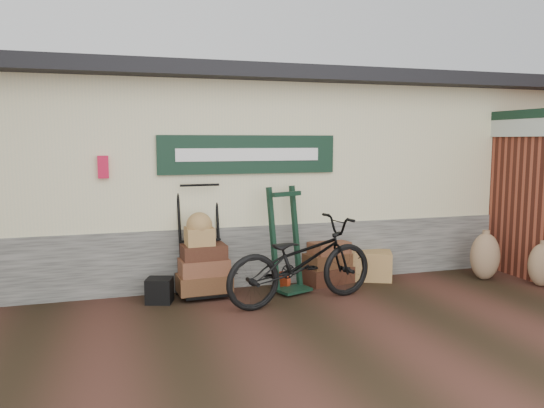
# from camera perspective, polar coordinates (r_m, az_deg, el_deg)

# --- Properties ---
(ground) EXTENTS (80.00, 80.00, 0.00)m
(ground) POSITION_cam_1_polar(r_m,az_deg,el_deg) (7.13, 1.93, -10.71)
(ground) COLOR black
(ground) RESTS_ON ground
(station_building) EXTENTS (14.40, 4.10, 3.20)m
(station_building) POSITION_cam_1_polar(r_m,az_deg,el_deg) (9.44, -3.45, 3.58)
(station_building) COLOR #4C4C47
(station_building) RESTS_ON ground
(brick_outbuilding) EXTENTS (1.71, 4.51, 2.62)m
(brick_outbuilding) POSITION_cam_1_polar(r_m,az_deg,el_deg) (10.32, 25.13, 1.49)
(brick_outbuilding) COLOR maroon
(brick_outbuilding) RESTS_ON ground
(porter_trolley) EXTENTS (0.91, 0.70, 1.76)m
(porter_trolley) POSITION_cam_1_polar(r_m,az_deg,el_deg) (7.48, -7.70, -3.01)
(porter_trolley) COLOR black
(porter_trolley) RESTS_ON ground
(green_barrow) EXTENTS (0.66, 0.61, 1.49)m
(green_barrow) POSITION_cam_1_polar(r_m,az_deg,el_deg) (7.56, 1.61, -3.85)
(green_barrow) COLOR black
(green_barrow) RESTS_ON ground
(suitcase_stack) EXTENTS (0.80, 0.60, 0.64)m
(suitcase_stack) POSITION_cam_1_polar(r_m,az_deg,el_deg) (8.12, 5.98, -6.24)
(suitcase_stack) COLOR #3D1C13
(suitcase_stack) RESTS_ON ground
(wicker_hamper) EXTENTS (0.80, 0.68, 0.44)m
(wicker_hamper) POSITION_cam_1_polar(r_m,az_deg,el_deg) (8.43, 10.37, -6.49)
(wicker_hamper) COLOR brown
(wicker_hamper) RESTS_ON ground
(black_trunk) EXTENTS (0.41, 0.37, 0.33)m
(black_trunk) POSITION_cam_1_polar(r_m,az_deg,el_deg) (7.30, -12.01, -9.08)
(black_trunk) COLOR black
(black_trunk) RESTS_ON ground
(bicycle) EXTENTS (1.14, 2.27, 1.26)m
(bicycle) POSITION_cam_1_polar(r_m,az_deg,el_deg) (7.05, 3.17, -5.62)
(bicycle) COLOR black
(bicycle) RESTS_ON ground
(burlap_sack_left) EXTENTS (0.51, 0.45, 0.73)m
(burlap_sack_left) POSITION_cam_1_polar(r_m,az_deg,el_deg) (8.88, 21.94, -5.25)
(burlap_sack_left) COLOR olive
(burlap_sack_left) RESTS_ON ground
(burlap_sack_right) EXTENTS (0.51, 0.48, 0.65)m
(burlap_sack_right) POSITION_cam_1_polar(r_m,az_deg,el_deg) (8.83, 27.07, -5.86)
(burlap_sack_right) COLOR olive
(burlap_sack_right) RESTS_ON ground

